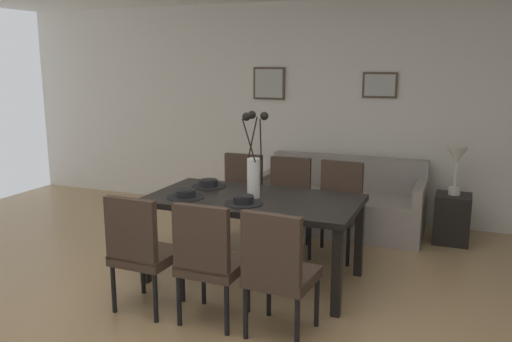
# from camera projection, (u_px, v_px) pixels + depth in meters

# --- Properties ---
(ground_plane) EXTENTS (9.00, 9.00, 0.00)m
(ground_plane) POSITION_uv_depth(u_px,v_px,m) (221.00, 334.00, 3.72)
(ground_plane) COLOR tan
(back_wall_panel) EXTENTS (9.00, 0.10, 2.60)m
(back_wall_panel) POSITION_uv_depth(u_px,v_px,m) (336.00, 111.00, 6.41)
(back_wall_panel) COLOR silver
(back_wall_panel) RESTS_ON ground
(dining_table) EXTENTS (1.80, 0.96, 0.74)m
(dining_table) POSITION_uv_depth(u_px,v_px,m) (254.00, 206.00, 4.55)
(dining_table) COLOR black
(dining_table) RESTS_ON ground
(dining_chair_near_left) EXTENTS (0.45, 0.45, 0.92)m
(dining_chair_near_left) POSITION_uv_depth(u_px,v_px,m) (141.00, 248.00, 3.97)
(dining_chair_near_left) COLOR #3D2D23
(dining_chair_near_left) RESTS_ON ground
(dining_chair_near_right) EXTENTS (0.44, 0.44, 0.92)m
(dining_chair_near_right) POSITION_uv_depth(u_px,v_px,m) (240.00, 194.00, 5.59)
(dining_chair_near_right) COLOR #3D2D23
(dining_chair_near_right) RESTS_ON ground
(dining_chair_far_left) EXTENTS (0.44, 0.44, 0.92)m
(dining_chair_far_left) POSITION_uv_depth(u_px,v_px,m) (209.00, 257.00, 3.78)
(dining_chair_far_left) COLOR #3D2D23
(dining_chair_far_left) RESTS_ON ground
(dining_chair_far_right) EXTENTS (0.46, 0.46, 0.92)m
(dining_chair_far_right) POSITION_uv_depth(u_px,v_px,m) (287.00, 199.00, 5.39)
(dining_chair_far_right) COLOR #3D2D23
(dining_chair_far_right) RESTS_ON ground
(dining_chair_mid_left) EXTENTS (0.47, 0.47, 0.92)m
(dining_chair_mid_left) POSITION_uv_depth(u_px,v_px,m) (278.00, 268.00, 3.58)
(dining_chair_mid_left) COLOR #3D2D23
(dining_chair_mid_left) RESTS_ON ground
(dining_chair_mid_right) EXTENTS (0.47, 0.47, 0.92)m
(dining_chair_mid_right) POSITION_uv_depth(u_px,v_px,m) (338.00, 204.00, 5.18)
(dining_chair_mid_right) COLOR #3D2D23
(dining_chair_mid_right) RESTS_ON ground
(centerpiece_vase) EXTENTS (0.21, 0.23, 0.73)m
(centerpiece_vase) POSITION_uv_depth(u_px,v_px,m) (254.00, 165.00, 4.47)
(centerpiece_vase) COLOR white
(centerpiece_vase) RESTS_ON dining_table
(placemat_near_left) EXTENTS (0.32, 0.32, 0.01)m
(placemat_near_left) POSITION_uv_depth(u_px,v_px,m) (186.00, 197.00, 4.53)
(placemat_near_left) COLOR black
(placemat_near_left) RESTS_ON dining_table
(bowl_near_left) EXTENTS (0.17, 0.17, 0.07)m
(bowl_near_left) POSITION_uv_depth(u_px,v_px,m) (186.00, 193.00, 4.52)
(bowl_near_left) COLOR black
(bowl_near_left) RESTS_ON dining_table
(placemat_near_right) EXTENTS (0.32, 0.32, 0.01)m
(placemat_near_right) POSITION_uv_depth(u_px,v_px,m) (209.00, 186.00, 4.92)
(placemat_near_right) COLOR black
(placemat_near_right) RESTS_ON dining_table
(bowl_near_right) EXTENTS (0.17, 0.17, 0.07)m
(bowl_near_right) POSITION_uv_depth(u_px,v_px,m) (209.00, 182.00, 4.92)
(bowl_near_right) COLOR black
(bowl_near_right) RESTS_ON dining_table
(placemat_far_left) EXTENTS (0.32, 0.32, 0.01)m
(placemat_far_left) POSITION_uv_depth(u_px,v_px,m) (244.00, 203.00, 4.33)
(placemat_far_left) COLOR black
(placemat_far_left) RESTS_ON dining_table
(bowl_far_left) EXTENTS (0.17, 0.17, 0.07)m
(bowl_far_left) POSITION_uv_depth(u_px,v_px,m) (244.00, 199.00, 4.33)
(bowl_far_left) COLOR black
(bowl_far_left) RESTS_ON dining_table
(sofa) EXTENTS (1.81, 0.84, 0.80)m
(sofa) POSITION_uv_depth(u_px,v_px,m) (342.00, 205.00, 6.03)
(sofa) COLOR gray
(sofa) RESTS_ON ground
(side_table) EXTENTS (0.36, 0.36, 0.52)m
(side_table) POSITION_uv_depth(u_px,v_px,m) (452.00, 219.00, 5.57)
(side_table) COLOR black
(side_table) RESTS_ON ground
(table_lamp) EXTENTS (0.22, 0.22, 0.51)m
(table_lamp) POSITION_uv_depth(u_px,v_px,m) (457.00, 160.00, 5.44)
(table_lamp) COLOR beige
(table_lamp) RESTS_ON side_table
(framed_picture_left) EXTENTS (0.41, 0.03, 0.40)m
(framed_picture_left) POSITION_uv_depth(u_px,v_px,m) (269.00, 83.00, 6.59)
(framed_picture_left) COLOR #473828
(framed_picture_center) EXTENTS (0.40, 0.03, 0.30)m
(framed_picture_center) POSITION_uv_depth(u_px,v_px,m) (380.00, 85.00, 6.09)
(framed_picture_center) COLOR #473828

